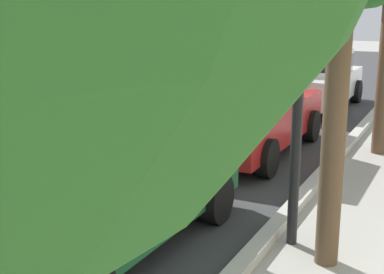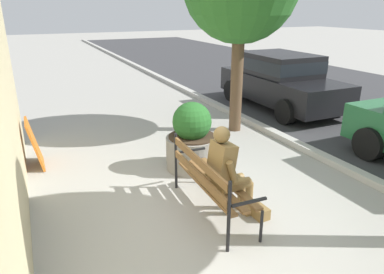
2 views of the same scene
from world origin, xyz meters
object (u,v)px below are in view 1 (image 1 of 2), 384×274
parked_car_red (248,108)px  parked_car_white (315,77)px  parked_car_green (93,180)px  lamp_post (302,19)px

parked_car_red → parked_car_white: same height
parked_car_green → parked_car_red: (4.73, 0.00, 0.00)m
parked_car_green → parked_car_white: (9.78, 0.00, 0.00)m
parked_car_green → parked_car_white: bearing=0.0°
parked_car_green → parked_car_white: size_ratio=1.00×
parked_car_white → lamp_post: (-8.58, -1.90, 1.71)m
parked_car_green → parked_car_red: same height
parked_car_white → lamp_post: 8.95m
parked_car_green → parked_car_white: same height
parked_car_red → parked_car_white: (5.05, 0.00, 0.00)m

